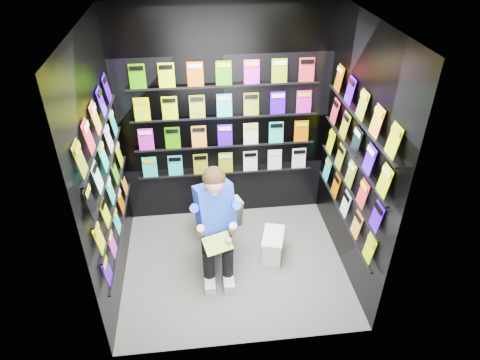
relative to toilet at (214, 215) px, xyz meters
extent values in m
plane|color=#61615F|center=(0.19, -0.46, -0.37)|extent=(2.40, 2.40, 0.00)
plane|color=white|center=(0.19, -0.46, 2.23)|extent=(2.40, 2.40, 0.00)
cube|color=black|center=(0.19, 0.54, 0.93)|extent=(2.40, 0.04, 2.60)
cube|color=black|center=(0.19, -1.46, 0.93)|extent=(2.40, 0.04, 2.60)
cube|color=black|center=(-1.01, -0.46, 0.93)|extent=(0.04, 2.00, 2.60)
cube|color=black|center=(1.39, -0.46, 0.93)|extent=(0.04, 2.00, 2.60)
imported|color=silver|center=(0.00, 0.00, 0.00)|extent=(0.64, 0.85, 0.73)
cube|color=white|center=(0.63, -0.36, -0.23)|extent=(0.30, 0.42, 0.28)
cube|color=white|center=(0.63, -0.36, -0.07)|extent=(0.32, 0.44, 0.03)
cube|color=#2E944E|center=(0.00, -0.73, 0.21)|extent=(0.32, 0.25, 0.12)
camera|label=1|loc=(-0.15, -3.88, 3.06)|focal=32.00mm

